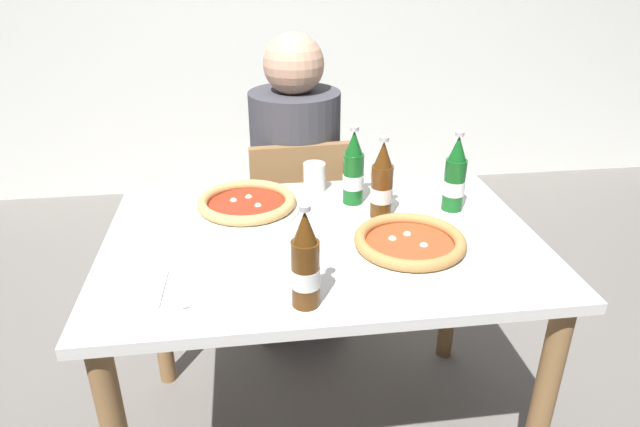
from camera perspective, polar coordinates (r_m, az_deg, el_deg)
The scene contains 11 objects.
dining_table_main at distance 1.61m, azimuth 0.24°, elevation -6.04°, with size 1.20×0.80×0.75m.
chair_behind_table at distance 2.21m, azimuth -2.15°, elevation -1.15°, with size 0.42×0.42×0.85m.
diner_seated at distance 2.21m, azimuth -2.43°, elevation 1.78°, with size 0.34×0.34×1.21m.
pizza_margherita_near at distance 1.50m, azimuth 9.13°, elevation -2.98°, with size 0.32×0.32×0.04m.
pizza_marinara_far at distance 1.72m, azimuth -7.49°, elevation 1.00°, with size 0.33×0.33×0.04m.
beer_bottle_left at distance 1.72m, azimuth 13.61°, elevation 3.60°, with size 0.07×0.07×0.25m.
beer_bottle_center at distance 1.23m, azimuth -1.50°, elevation -5.22°, with size 0.07×0.07×0.25m.
beer_bottle_right at distance 1.64m, azimuth 6.35°, elevation 3.01°, with size 0.07×0.07×0.25m.
beer_bottle_extra at distance 1.73m, azimuth 3.43°, elevation 4.31°, with size 0.07×0.07×0.25m.
napkin_with_cutlery at distance 1.38m, azimuth -14.97°, elevation -7.28°, with size 0.19×0.19×0.01m.
paper_cup at distance 1.83m, azimuth -0.58°, elevation 3.73°, with size 0.07×0.07×0.10m, color white.
Camera 1 is at (-0.19, -1.35, 1.49)m, focal length 31.32 mm.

